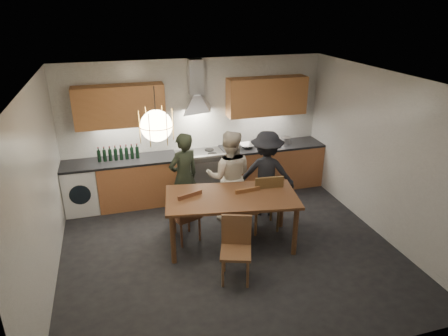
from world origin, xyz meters
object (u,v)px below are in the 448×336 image
object	(u,v)px
chair_front	(236,244)
stock_pot	(286,141)
chair_back_left	(187,213)
mixing_bowl	(247,146)
dining_table	(232,202)
wine_bottles	(118,153)
person_right	(266,174)
person_mid	(229,177)
person_left	(184,177)

from	to	relation	value
chair_front	stock_pot	xyz separation A→B (m)	(1.86, 2.57, 0.45)
chair_back_left	mixing_bowl	xyz separation A→B (m)	(1.51, 1.56, 0.42)
dining_table	wine_bottles	size ratio (longest dim) A/B	2.88
stock_pot	wine_bottles	distance (m)	3.25
person_right	stock_pot	distance (m)	1.31
person_mid	person_right	distance (m)	0.69
person_right	chair_front	bearing A→B (deg)	77.69
mixing_bowl	stock_pot	xyz separation A→B (m)	(0.82, -0.01, 0.03)
dining_table	stock_pot	xyz separation A→B (m)	(1.69, 1.78, 0.23)
person_mid	mixing_bowl	size ratio (longest dim) A/B	5.30
person_right	wine_bottles	xyz separation A→B (m)	(-2.44, 1.05, 0.27)
person_left	person_right	xyz separation A→B (m)	(1.41, -0.22, -0.01)
chair_back_left	stock_pot	distance (m)	2.84
chair_front	chair_back_left	bearing A→B (deg)	133.97
chair_front	person_mid	distance (m)	1.60
person_right	person_mid	bearing A→B (deg)	24.65
person_right	chair_back_left	bearing A→B (deg)	41.26
dining_table	mixing_bowl	bearing A→B (deg)	73.65
chair_front	person_left	bearing A→B (deg)	120.92
mixing_bowl	person_right	bearing A→B (deg)	-89.70
person_mid	stock_pot	distance (m)	1.83
wine_bottles	mixing_bowl	bearing A→B (deg)	-0.82
dining_table	person_mid	distance (m)	0.77
person_left	stock_pot	world-z (taller)	person_left
wine_bottles	person_mid	bearing A→B (deg)	-31.75
mixing_bowl	person_left	bearing A→B (deg)	-150.57
chair_front	stock_pot	distance (m)	3.21
chair_back_left	wine_bottles	bearing A→B (deg)	-79.68
chair_front	stock_pot	size ratio (longest dim) A/B	4.85
chair_back_left	chair_front	size ratio (longest dim) A/B	1.00
mixing_bowl	stock_pot	bearing A→B (deg)	-0.43
chair_back_left	dining_table	bearing A→B (deg)	140.38
mixing_bowl	chair_back_left	bearing A→B (deg)	-134.16
chair_front	wine_bottles	distance (m)	3.00
dining_table	chair_back_left	size ratio (longest dim) A/B	2.34
chair_back_left	stock_pot	world-z (taller)	stock_pot
chair_back_left	person_left	xyz separation A→B (m)	(0.10, 0.76, 0.27)
dining_table	wine_bottles	bearing A→B (deg)	140.13
mixing_bowl	person_mid	bearing A→B (deg)	-122.83
mixing_bowl	wine_bottles	world-z (taller)	wine_bottles
person_mid	stock_pot	world-z (taller)	person_mid
person_mid	person_right	bearing A→B (deg)	-158.89
stock_pot	wine_bottles	world-z (taller)	wine_bottles
chair_back_left	stock_pot	xyz separation A→B (m)	(2.33, 1.55, 0.45)
person_left	mixing_bowl	size ratio (longest dim) A/B	5.14
person_mid	mixing_bowl	distance (m)	1.26
person_right	wine_bottles	distance (m)	2.67
person_left	mixing_bowl	world-z (taller)	person_left
stock_pot	wine_bottles	size ratio (longest dim) A/B	0.25
stock_pot	person_left	bearing A→B (deg)	-160.51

